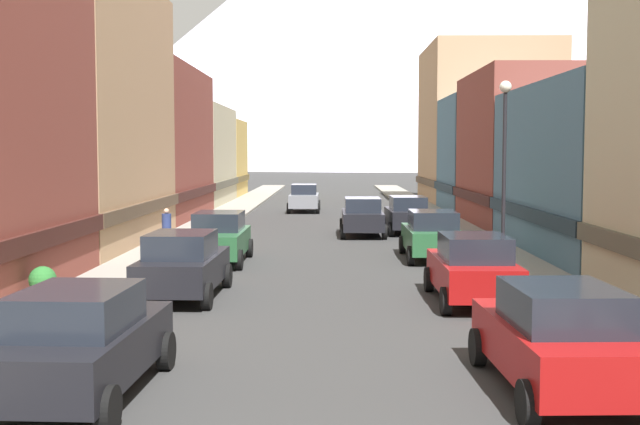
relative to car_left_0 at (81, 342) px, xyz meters
The scene contains 23 objects.
sidewalk_left 28.37m from the car_left_0, 94.95° to the left, with size 2.50×100.00×0.15m, color gray.
sidewalk_right 30.00m from the car_left_0, 70.41° to the left, with size 2.50×100.00×0.15m, color gray.
storefront_left_2 22.39m from the car_left_0, 111.06° to the left, with size 8.68×13.02×11.02m.
storefront_left_3 34.54m from the car_left_0, 102.85° to the left, with size 8.20×13.03×8.61m.
storefront_left_4 47.15m from the car_left_0, 98.87° to the left, with size 7.43×12.59×7.17m.
storefront_left_5 57.93m from the car_left_0, 97.81° to the left, with size 8.64×8.65×6.57m.
storefront_right_2 23.20m from the car_left_0, 50.07° to the left, with size 7.35×12.85×6.40m.
storefront_right_3 33.55m from the car_left_0, 62.95° to the left, with size 8.09×10.90×8.00m.
storefront_right_4 42.54m from the car_left_0, 69.33° to the left, with size 7.67×8.33×7.40m.
storefront_right_5 52.75m from the car_left_0, 72.36° to the left, with size 9.53×12.09×11.91m.
car_left_0 is the anchor object (origin of this frame).
car_left_1 8.76m from the car_left_0, 89.99° to the left, with size 2.15×4.44×1.78m.
car_left_2 15.57m from the car_left_0, 89.99° to the left, with size 2.07×4.40×1.78m.
car_right_0 7.61m from the car_left_0, ahead, with size 2.20×4.46×1.78m.
car_right_1 11.16m from the car_left_0, 47.07° to the left, with size 2.06×4.40×1.78m.
car_right_2 18.26m from the car_left_0, 65.40° to the left, with size 2.06×4.40×1.78m.
car_right_3 27.14m from the car_left_0, 73.73° to the left, with size 2.14×4.44×1.78m.
car_driving_0 25.42m from the car_left_0, 77.73° to the left, with size 2.06×4.40×1.78m.
car_driving_1 39.92m from the car_left_0, 86.84° to the left, with size 2.06×4.40×1.78m.
potted_plant_0 7.89m from the car_left_0, 113.93° to the left, with size 0.68×0.68×0.92m.
pedestrian_0 18.83m from the car_left_0, 97.47° to the left, with size 0.36×0.36×1.55m.
streetlamp_right 15.30m from the car_left_0, 52.37° to the left, with size 0.36×0.36×5.86m.
mountain_backdrop 259.27m from the car_left_0, 83.92° to the left, with size 230.33×230.33×98.89m, color silver.
Camera 1 is at (0.14, -5.77, 3.90)m, focal length 45.42 mm.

